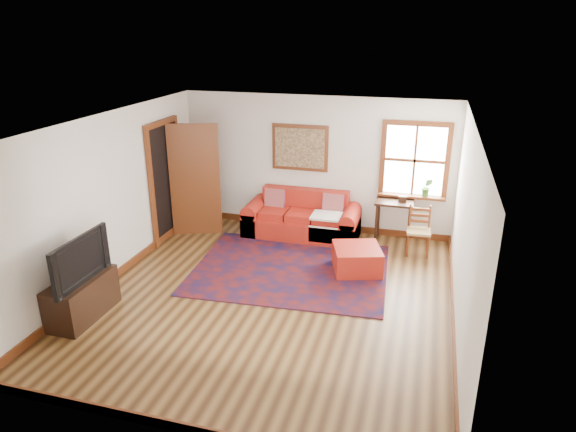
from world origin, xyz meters
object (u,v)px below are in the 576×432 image
(red_leather_sofa, at_px, (302,221))
(ladder_back_chair, at_px, (419,228))
(red_ottoman, at_px, (357,259))
(media_cabinet, at_px, (82,298))
(side_table, at_px, (394,208))

(red_leather_sofa, bearing_deg, ladder_back_chair, -6.62)
(red_ottoman, xyz_separation_m, media_cabinet, (-3.30, -2.32, 0.08))
(red_leather_sofa, bearing_deg, media_cabinet, -120.80)
(red_ottoman, bearing_deg, ladder_back_chair, 29.76)
(red_leather_sofa, relative_size, media_cabinet, 2.03)
(side_table, xyz_separation_m, ladder_back_chair, (0.45, -0.34, -0.21))
(ladder_back_chair, relative_size, media_cabinet, 0.81)
(red_ottoman, relative_size, side_table, 0.90)
(red_leather_sofa, height_order, red_ottoman, red_leather_sofa)
(side_table, bearing_deg, red_leather_sofa, -176.65)
(red_leather_sofa, distance_m, media_cabinet, 4.11)
(red_ottoman, xyz_separation_m, side_table, (0.44, 1.31, 0.46))
(media_cabinet, bearing_deg, red_leather_sofa, 59.20)
(red_ottoman, bearing_deg, media_cabinet, -162.64)
(red_ottoman, height_order, ladder_back_chair, ladder_back_chair)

